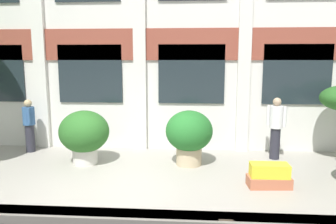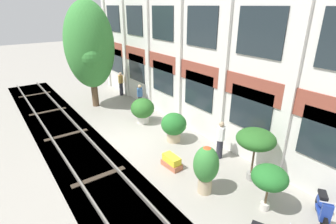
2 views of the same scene
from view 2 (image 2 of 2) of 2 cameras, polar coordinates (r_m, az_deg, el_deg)
The scene contains 14 objects.
ground_plane at distance 12.95m, azimuth -8.60°, elevation -5.73°, with size 80.00×80.00×0.00m, color #9E998E.
apartment_facade at distance 13.41m, azimuth 3.46°, elevation 14.00°, with size 18.30×0.64×8.25m.
rail_tracks at distance 12.30m, azimuth -18.41°, elevation -9.06°, with size 25.94×2.80×0.43m.
broadleaf_tree at distance 16.65m, azimuth -16.68°, elevation 13.40°, with size 3.06×2.91×6.37m.
potted_plant_stone_basin at distance 14.27m, azimuth -5.56°, elevation 0.64°, with size 1.27×1.27×1.38m.
potted_plant_tall_urn at distance 9.70m, azimuth 18.57°, elevation -5.80°, with size 1.38×1.38×2.03m.
potted_plant_square_trough at distance 10.61m, azimuth 0.78°, elevation -10.77°, with size 0.91×0.49×0.51m.
potted_plant_fluted_column at distance 9.00m, azimuth 8.27°, elevation -11.50°, with size 0.87×0.87×1.77m.
potted_plant_glazed_jar at distance 12.25m, azimuth 1.27°, elevation -2.94°, with size 1.19×1.19×1.40m.
potted_plant_low_pan at distance 8.71m, azimuth 21.24°, elevation -13.29°, with size 1.10×1.10×1.56m.
scooter_second_parked at distance 9.51m, azimuth 30.54°, elevation -17.36°, with size 0.87×1.18×0.98m.
resident_by_doorway at distance 16.30m, azimuth -6.13°, elevation 3.52°, with size 0.34×0.48×1.54m.
resident_watching_tracks at distance 11.09m, azimuth 11.34°, elevation -5.74°, with size 0.47×0.34×1.67m.
resident_near_plants at distance 19.00m, azimuth -10.22°, elevation 6.23°, with size 0.52×0.34×1.66m.
Camera 2 is at (10.30, -5.03, 6.03)m, focal length 28.00 mm.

